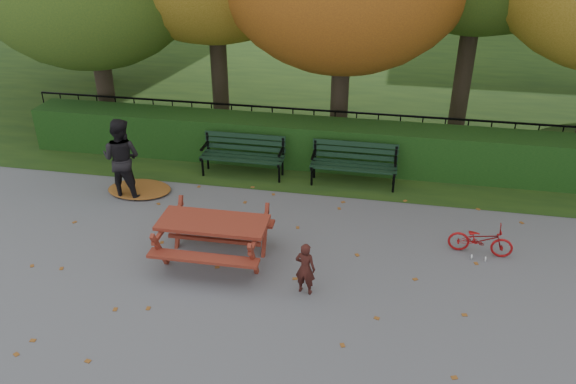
% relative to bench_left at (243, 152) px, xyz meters
% --- Properties ---
extents(ground, '(90.00, 90.00, 0.00)m').
position_rel_bench_left_xyz_m(ground, '(1.30, -3.70, -0.52)').
color(ground, slate).
rests_on(ground, ground).
extents(grass_strip, '(90.00, 90.00, 0.00)m').
position_rel_bench_left_xyz_m(grass_strip, '(1.30, 10.30, -0.51)').
color(grass_strip, '#193212').
rests_on(grass_strip, ground).
extents(hedge, '(13.00, 0.90, 1.00)m').
position_rel_bench_left_xyz_m(hedge, '(1.30, 0.80, -0.02)').
color(hedge, black).
rests_on(hedge, ground).
extents(iron_fence, '(14.00, 0.04, 1.02)m').
position_rel_bench_left_xyz_m(iron_fence, '(1.30, 1.60, 0.02)').
color(iron_fence, black).
rests_on(iron_fence, ground).
extents(bench_left, '(1.80, 0.57, 0.88)m').
position_rel_bench_left_xyz_m(bench_left, '(0.00, 0.00, 0.00)').
color(bench_left, black).
rests_on(bench_left, ground).
extents(bench_right, '(1.80, 0.57, 0.88)m').
position_rel_bench_left_xyz_m(bench_right, '(2.40, 0.00, 0.00)').
color(bench_right, black).
rests_on(bench_right, ground).
extents(picnic_table, '(1.80, 1.46, 0.87)m').
position_rel_bench_left_xyz_m(picnic_table, '(0.36, -3.29, 0.07)').
color(picnic_table, maroon).
rests_on(picnic_table, ground).
extents(leaf_pile, '(1.47, 1.13, 0.09)m').
position_rel_bench_left_xyz_m(leaf_pile, '(-1.92, -1.21, -0.47)').
color(leaf_pile, brown).
rests_on(leaf_pile, ground).
extents(leaf_scatter, '(9.00, 5.70, 0.01)m').
position_rel_bench_left_xyz_m(leaf_scatter, '(1.30, -3.40, -0.51)').
color(leaf_scatter, brown).
rests_on(leaf_scatter, ground).
extents(child, '(0.36, 0.27, 0.88)m').
position_rel_bench_left_xyz_m(child, '(1.99, -3.86, -0.08)').
color(child, '#391612').
rests_on(child, ground).
extents(adult, '(0.84, 0.67, 1.66)m').
position_rel_bench_left_xyz_m(adult, '(-2.10, -1.42, 0.31)').
color(adult, black).
rests_on(adult, ground).
extents(bicycle, '(1.10, 0.48, 0.56)m').
position_rel_bench_left_xyz_m(bicycle, '(4.75, -2.26, -0.24)').
color(bicycle, '#9A0E0F').
rests_on(bicycle, ground).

